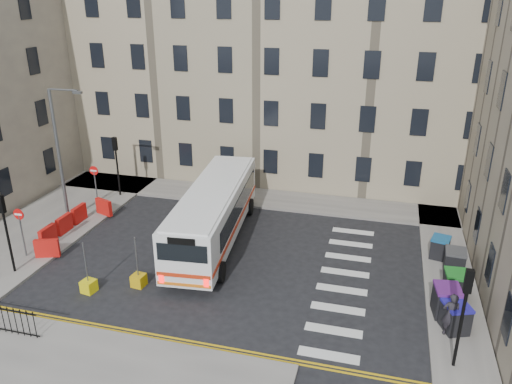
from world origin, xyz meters
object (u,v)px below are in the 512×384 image
at_px(bollard_yellow, 89,286).
at_px(wheelie_bin_e, 440,247).
at_px(wheelie_bin_c, 456,285).
at_px(bollard_chevron, 139,280).
at_px(wheelie_bin_a, 455,317).
at_px(wheelie_bin_b, 446,301).
at_px(bus, 214,211).
at_px(wheelie_bin_d, 455,261).
at_px(streetlamp, 59,155).
at_px(pedestrian, 451,314).

bearing_deg(bollard_yellow, wheelie_bin_e, 24.96).
bearing_deg(wheelie_bin_c, bollard_chevron, -173.45).
bearing_deg(wheelie_bin_a, bollard_chevron, 158.98).
bearing_deg(wheelie_bin_b, wheelie_bin_a, -81.62).
bearing_deg(wheelie_bin_e, bus, -161.02).
distance_m(wheelie_bin_a, bollard_chevron, 14.27).
relative_size(bus, wheelie_bin_d, 9.53).
height_order(wheelie_bin_a, wheelie_bin_d, wheelie_bin_d).
height_order(wheelie_bin_d, wheelie_bin_e, wheelie_bin_d).
bearing_deg(wheelie_bin_e, streetlamp, -163.30).
xyz_separation_m(bus, wheelie_bin_d, (12.69, -0.42, -1.06)).
distance_m(bus, wheelie_bin_a, 13.39).
xyz_separation_m(wheelie_bin_c, wheelie_bin_d, (0.17, 2.26, -0.01)).
bearing_deg(bus, streetlamp, 174.17).
relative_size(streetlamp, wheelie_bin_b, 6.05).
distance_m(streetlamp, bollard_chevron, 10.12).
bearing_deg(streetlamp, wheelie_bin_b, -11.08).
bearing_deg(bollard_chevron, wheelie_bin_c, 10.49).
height_order(wheelie_bin_d, bollard_yellow, wheelie_bin_d).
relative_size(streetlamp, bollard_chevron, 13.57).
bearing_deg(wheelie_bin_a, wheelie_bin_c, 62.95).
xyz_separation_m(bus, pedestrian, (12.04, -5.58, -0.73)).
bearing_deg(bollard_chevron, bollard_yellow, -152.07).
bearing_deg(pedestrian, wheelie_bin_c, -106.86).
xyz_separation_m(streetlamp, bollard_chevron, (7.54, -5.40, -4.04)).
bearing_deg(bollard_chevron, bus, 69.83).
distance_m(wheelie_bin_a, pedestrian, 0.57).
height_order(wheelie_bin_c, bollard_yellow, wheelie_bin_c).
height_order(bus, wheelie_bin_a, bus).
bearing_deg(bus, wheelie_bin_d, -7.50).
distance_m(bus, wheelie_bin_d, 12.74).
distance_m(wheelie_bin_b, bollard_yellow, 16.17).
relative_size(wheelie_bin_c, pedestrian, 0.66).
distance_m(wheelie_bin_c, wheelie_bin_d, 2.27).
distance_m(wheelie_bin_e, pedestrian, 6.65).
bearing_deg(wheelie_bin_c, wheelie_bin_a, -99.33).
height_order(wheelie_bin_b, bollard_chevron, wheelie_bin_b).
bearing_deg(wheelie_bin_d, streetlamp, -177.70).
bearing_deg(wheelie_bin_b, wheelie_bin_c, 63.83).
relative_size(streetlamp, pedestrian, 4.26).
height_order(streetlamp, wheelie_bin_a, streetlamp).
bearing_deg(wheelie_bin_b, wheelie_bin_d, 72.66).
xyz_separation_m(wheelie_bin_b, wheelie_bin_e, (0.11, 5.24, -0.11)).
bearing_deg(wheelie_bin_a, streetlamp, 144.82).
xyz_separation_m(wheelie_bin_b, wheelie_bin_c, (0.52, 1.50, -0.04)).
relative_size(streetlamp, wheelie_bin_e, 6.71).
distance_m(wheelie_bin_c, bollard_yellow, 16.95).
height_order(bollard_yellow, bollard_chevron, same).
bearing_deg(streetlamp, bollard_yellow, -49.58).
height_order(wheelie_bin_b, wheelie_bin_e, wheelie_bin_b).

